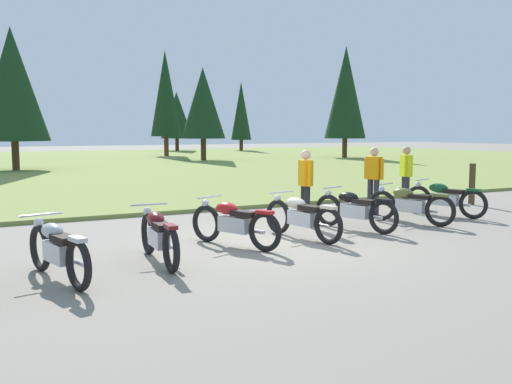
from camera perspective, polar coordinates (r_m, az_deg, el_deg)
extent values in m
plane|color=gray|center=(10.57, 1.50, -5.17)|extent=(140.00, 140.00, 0.00)
cube|color=olive|center=(35.78, -19.24, 2.62)|extent=(80.00, 44.00, 0.10)
cylinder|color=#47331E|center=(56.62, -1.50, 4.70)|extent=(0.36, 0.36, 1.16)
cone|color=#143319|center=(56.64, -1.51, 8.19)|extent=(2.02, 2.02, 5.73)
cylinder|color=#47331E|center=(56.47, -7.96, 4.72)|extent=(0.36, 0.36, 1.32)
cone|color=#143319|center=(56.47, -8.00, 7.68)|extent=(3.20, 3.20, 4.52)
cylinder|color=#47331E|center=(42.20, 8.93, 4.35)|extent=(0.36, 0.36, 1.51)
cone|color=#143319|center=(42.27, 9.02, 9.89)|extent=(3.02, 3.02, 6.65)
cylinder|color=#47331E|center=(38.11, -5.32, 4.24)|extent=(0.36, 0.36, 1.56)
cone|color=#143319|center=(38.14, -5.37, 8.93)|extent=(2.94, 2.94, 4.68)
cylinder|color=#47331E|center=(45.00, -9.02, 4.54)|extent=(0.36, 0.36, 1.63)
cone|color=#143319|center=(45.08, -9.11, 9.79)|extent=(2.38, 2.38, 6.63)
cylinder|color=#47331E|center=(31.00, -23.08, 3.32)|extent=(0.36, 0.36, 1.56)
cone|color=#143319|center=(31.05, -23.37, 9.96)|extent=(3.47, 3.47, 5.64)
torus|color=black|center=(9.03, -20.94, -5.29)|extent=(0.25, 0.70, 0.70)
torus|color=black|center=(7.75, -17.47, -7.03)|extent=(0.25, 0.70, 0.70)
cube|color=silver|center=(8.37, -19.36, -5.76)|extent=(0.34, 0.67, 0.28)
ellipsoid|color=#B7B7BC|center=(8.49, -19.86, -3.70)|extent=(0.36, 0.53, 0.22)
cube|color=black|center=(8.13, -18.85, -4.52)|extent=(0.32, 0.52, 0.10)
cube|color=#B7B7BC|center=(7.68, -17.55, -4.56)|extent=(0.21, 0.34, 0.06)
cylinder|color=silver|center=(8.85, -20.86, -2.16)|extent=(0.61, 0.17, 0.03)
sphere|color=silver|center=(8.98, -21.08, -2.89)|extent=(0.14, 0.14, 0.14)
cylinder|color=silver|center=(8.17, -17.65, -6.71)|extent=(0.19, 0.55, 0.07)
torus|color=black|center=(9.76, -10.82, -4.15)|extent=(0.14, 0.70, 0.70)
torus|color=black|center=(8.43, -8.57, -5.75)|extent=(0.14, 0.70, 0.70)
cube|color=silver|center=(9.08, -9.78, -4.58)|extent=(0.23, 0.65, 0.28)
ellipsoid|color=maroon|center=(9.20, -10.10, -2.67)|extent=(0.28, 0.49, 0.22)
cube|color=black|center=(8.83, -9.45, -3.43)|extent=(0.24, 0.49, 0.10)
cube|color=maroon|center=(8.36, -8.61, -3.47)|extent=(0.16, 0.33, 0.06)
cylinder|color=silver|center=(9.58, -10.74, -1.25)|extent=(0.62, 0.06, 0.03)
sphere|color=silver|center=(9.72, -10.89, -1.92)|extent=(0.14, 0.14, 0.14)
cylinder|color=silver|center=(8.85, -8.40, -5.50)|extent=(0.10, 0.55, 0.07)
torus|color=black|center=(10.67, -5.03, -3.17)|extent=(0.37, 0.68, 0.70)
torus|color=black|center=(9.76, 0.89, -4.03)|extent=(0.37, 0.68, 0.70)
cube|color=silver|center=(10.20, -2.20, -3.31)|extent=(0.44, 0.67, 0.28)
ellipsoid|color=#AD1919|center=(10.27, -2.97, -1.66)|extent=(0.43, 0.54, 0.22)
cube|color=black|center=(10.02, -1.26, -2.20)|extent=(0.39, 0.53, 0.10)
cube|color=#AD1919|center=(9.71, 0.90, -2.05)|extent=(0.26, 0.35, 0.06)
cylinder|color=silver|center=(10.53, -4.67, -0.49)|extent=(0.58, 0.28, 0.03)
sphere|color=silver|center=(10.63, -5.13, -1.14)|extent=(0.14, 0.14, 0.14)
cylinder|color=silver|center=(10.13, -0.40, -3.94)|extent=(0.28, 0.53, 0.07)
torus|color=black|center=(11.46, 2.24, -2.50)|extent=(0.24, 0.71, 0.70)
torus|color=black|center=(10.47, 7.31, -3.38)|extent=(0.24, 0.71, 0.70)
cube|color=silver|center=(10.95, 4.67, -2.66)|extent=(0.33, 0.67, 0.28)
ellipsoid|color=beige|center=(11.04, 4.03, -1.12)|extent=(0.35, 0.52, 0.22)
cube|color=black|center=(10.76, 5.49, -1.64)|extent=(0.31, 0.51, 0.10)
cube|color=beige|center=(10.42, 7.34, -1.54)|extent=(0.20, 0.34, 0.06)
cylinder|color=silver|center=(11.32, 2.59, 0.00)|extent=(0.61, 0.16, 0.03)
sphere|color=silver|center=(11.43, 2.19, -0.60)|extent=(0.14, 0.14, 0.14)
cylinder|color=silver|center=(10.85, 6.29, -3.30)|extent=(0.18, 0.55, 0.07)
torus|color=black|center=(12.47, 7.34, -1.83)|extent=(0.30, 0.70, 0.70)
torus|color=black|center=(11.67, 12.74, -2.49)|extent=(0.30, 0.70, 0.70)
cube|color=silver|center=(12.05, 9.95, -1.92)|extent=(0.38, 0.67, 0.28)
ellipsoid|color=black|center=(12.12, 9.29, -0.53)|extent=(0.39, 0.54, 0.22)
cube|color=black|center=(11.89, 10.83, -0.97)|extent=(0.35, 0.52, 0.10)
cube|color=black|center=(11.62, 12.78, -0.84)|extent=(0.23, 0.35, 0.06)
cylinder|color=silver|center=(12.35, 7.74, 0.47)|extent=(0.60, 0.21, 0.03)
sphere|color=silver|center=(12.44, 7.29, -0.09)|extent=(0.14, 0.14, 0.14)
cylinder|color=silver|center=(12.01, 11.50, -2.46)|extent=(0.23, 0.55, 0.07)
torus|color=black|center=(13.50, 12.59, -1.32)|extent=(0.36, 0.69, 0.70)
torus|color=black|center=(12.91, 18.08, -1.82)|extent=(0.36, 0.69, 0.70)
cube|color=silver|center=(13.18, 15.28, -1.35)|extent=(0.43, 0.67, 0.28)
ellipsoid|color=brown|center=(13.22, 14.61, -0.09)|extent=(0.42, 0.54, 0.22)
cube|color=black|center=(13.06, 16.18, -0.47)|extent=(0.38, 0.53, 0.10)
cube|color=brown|center=(12.86, 18.13, -0.32)|extent=(0.25, 0.35, 0.06)
cylinder|color=silver|center=(13.39, 13.02, 0.81)|extent=(0.59, 0.26, 0.03)
sphere|color=silver|center=(13.46, 12.55, 0.29)|extent=(0.14, 0.14, 0.14)
cylinder|color=silver|center=(13.20, 16.71, -1.82)|extent=(0.27, 0.54, 0.07)
torus|color=black|center=(14.88, 16.07, -0.72)|extent=(0.33, 0.69, 0.70)
torus|color=black|center=(14.30, 21.06, -1.17)|extent=(0.33, 0.69, 0.70)
cube|color=silver|center=(14.57, 18.52, -0.75)|extent=(0.40, 0.67, 0.28)
ellipsoid|color=#144C23|center=(14.61, 17.92, 0.40)|extent=(0.40, 0.54, 0.22)
cube|color=black|center=(14.45, 19.34, 0.05)|extent=(0.37, 0.53, 0.10)
cube|color=#144C23|center=(14.26, 21.11, 0.18)|extent=(0.24, 0.35, 0.06)
cylinder|color=silver|center=(14.78, 16.47, 1.21)|extent=(0.60, 0.24, 0.03)
sphere|color=silver|center=(14.85, 16.04, 0.74)|extent=(0.14, 0.14, 0.14)
cylinder|color=silver|center=(14.58, 19.81, -1.18)|extent=(0.25, 0.54, 0.07)
cylinder|color=#2D2D38|center=(14.36, 12.04, -0.50)|extent=(0.14, 0.14, 0.88)
cylinder|color=#2D2D38|center=(14.46, 11.43, -0.44)|extent=(0.14, 0.14, 0.88)
cube|color=orange|center=(14.34, 11.80, 2.39)|extent=(0.33, 0.41, 0.56)
sphere|color=beige|center=(14.32, 11.83, 3.98)|extent=(0.22, 0.22, 0.22)
cylinder|color=orange|center=(14.23, 12.58, 2.26)|extent=(0.09, 0.09, 0.52)
cylinder|color=orange|center=(14.47, 11.02, 2.36)|extent=(0.09, 0.09, 0.52)
cylinder|color=#2D2D38|center=(15.60, 14.71, -0.04)|extent=(0.14, 0.14, 0.88)
cylinder|color=#2D2D38|center=(15.44, 14.95, -0.11)|extent=(0.14, 0.14, 0.88)
cube|color=#D8EA19|center=(15.46, 14.90, 2.58)|extent=(0.33, 0.41, 0.56)
sphere|color=tan|center=(15.44, 14.94, 4.06)|extent=(0.22, 0.22, 0.22)
cylinder|color=#D8EA19|center=(15.68, 14.59, 2.56)|extent=(0.09, 0.09, 0.52)
cylinder|color=#D8EA19|center=(15.25, 15.21, 2.45)|extent=(0.09, 0.09, 0.52)
cylinder|color=black|center=(12.61, 4.85, -1.31)|extent=(0.14, 0.14, 0.88)
cylinder|color=black|center=(12.44, 5.15, -1.41)|extent=(0.14, 0.14, 0.88)
cube|color=orange|center=(12.45, 5.03, 1.93)|extent=(0.28, 0.39, 0.56)
sphere|color=beige|center=(12.42, 5.05, 3.77)|extent=(0.22, 0.22, 0.22)
cylinder|color=orange|center=(12.66, 4.65, 1.91)|extent=(0.09, 0.09, 0.52)
cylinder|color=orange|center=(12.24, 5.42, 1.76)|extent=(0.09, 0.09, 0.52)
cube|color=#47331E|center=(17.04, 20.96, 0.75)|extent=(0.12, 0.12, 1.17)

